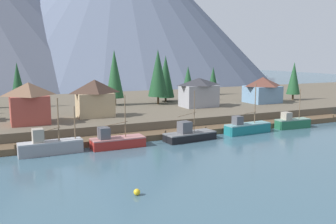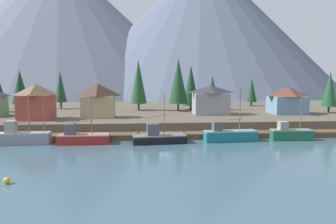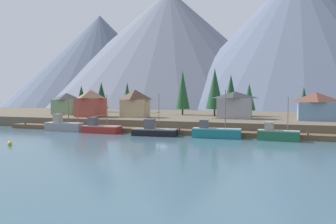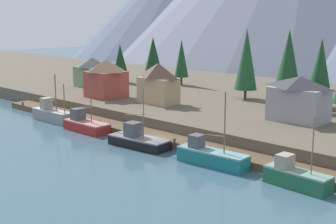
# 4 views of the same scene
# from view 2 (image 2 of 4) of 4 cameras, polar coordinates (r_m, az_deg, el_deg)

# --- Properties ---
(ground_plane) EXTENTS (400.00, 400.00, 1.00)m
(ground_plane) POSITION_cam_2_polar(r_m,az_deg,el_deg) (77.34, -2.12, -2.51)
(ground_plane) COLOR #3D5B6B
(dock) EXTENTS (80.00, 4.00, 1.60)m
(dock) POSITION_cam_2_polar(r_m,az_deg,el_deg) (59.43, -1.33, -4.14)
(dock) COLOR brown
(dock) RESTS_ON ground_plane
(shoreline_bank) EXTENTS (400.00, 56.00, 2.50)m
(shoreline_bank) POSITION_cam_2_polar(r_m,az_deg,el_deg) (89.00, -2.48, -0.24)
(shoreline_bank) COLOR brown
(shoreline_bank) RESTS_ON ground_plane
(mountain_central_peak) EXTENTS (179.64, 179.64, 81.90)m
(mountain_central_peak) POSITION_cam_2_polar(r_m,az_deg,el_deg) (211.61, -18.13, 13.92)
(mountain_central_peak) COLOR slate
(mountain_central_peak) RESTS_ON ground_plane
(mountain_east_peak) EXTENTS (156.44, 156.44, 80.71)m
(mountain_east_peak) POSITION_cam_2_polar(r_m,az_deg,el_deg) (195.95, 5.81, 14.66)
(mountain_east_peak) COLOR slate
(mountain_east_peak) RESTS_ON ground_plane
(mountain_far_ridge) EXTENTS (134.83, 134.83, 69.40)m
(mountain_far_ridge) POSITION_cam_2_polar(r_m,az_deg,el_deg) (220.20, 11.58, 12.13)
(mountain_far_ridge) COLOR #4C566B
(mountain_far_ridge) RESTS_ON ground_plane
(fishing_boat_grey) EXTENTS (9.16, 2.49, 8.24)m
(fishing_boat_grey) POSITION_cam_2_polar(r_m,az_deg,el_deg) (59.34, -24.33, -3.99)
(fishing_boat_grey) COLOR gray
(fishing_boat_grey) RESTS_ON ground_plane
(fishing_boat_red) EXTENTS (8.38, 3.02, 8.26)m
(fishing_boat_red) POSITION_cam_2_polar(r_m,az_deg,el_deg) (56.51, -14.75, -4.34)
(fishing_boat_red) COLOR maroon
(fishing_boat_red) RESTS_ON ground_plane
(fishing_boat_black) EXTENTS (9.23, 4.00, 8.47)m
(fishing_boat_black) POSITION_cam_2_polar(r_m,az_deg,el_deg) (55.21, -1.71, -4.44)
(fishing_boat_black) COLOR black
(fishing_boat_black) RESTS_ON ground_plane
(fishing_boat_teal) EXTENTS (9.24, 3.03, 9.21)m
(fishing_boat_teal) POSITION_cam_2_polar(r_m,az_deg,el_deg) (57.69, 10.68, -3.96)
(fishing_boat_teal) COLOR #196B70
(fishing_boat_teal) RESTS_ON ground_plane
(fishing_boat_green) EXTENTS (7.23, 2.66, 7.77)m
(fishing_boat_green) POSITION_cam_2_polar(r_m,az_deg,el_deg) (61.76, 20.63, -3.56)
(fishing_boat_green) COLOR #1E5B3D
(fishing_boat_green) RESTS_ON ground_plane
(house_blue) EXTENTS (8.02, 7.02, 6.41)m
(house_blue) POSITION_cam_2_polar(r_m,az_deg,el_deg) (81.83, 20.10, 2.02)
(house_blue) COLOR #6689A8
(house_blue) RESTS_ON shoreline_bank
(house_tan) EXTENTS (7.21, 4.41, 7.24)m
(house_tan) POSITION_cam_2_polar(r_m,az_deg,el_deg) (71.01, -12.13, 2.03)
(house_tan) COLOR tan
(house_tan) RESTS_ON shoreline_bank
(house_grey) EXTENTS (8.34, 5.63, 6.67)m
(house_grey) POSITION_cam_2_polar(r_m,az_deg,el_deg) (76.12, 7.49, 2.15)
(house_grey) COLOR gray
(house_grey) RESTS_ON shoreline_bank
(house_red) EXTENTS (6.64, 6.51, 7.22)m
(house_red) POSITION_cam_2_polar(r_m,az_deg,el_deg) (71.59, -22.04, 1.75)
(house_red) COLOR #9E4238
(house_red) RESTS_ON shoreline_bank
(conifer_near_left) EXTENTS (3.53, 3.53, 10.01)m
(conifer_near_left) POSITION_cam_2_polar(r_m,az_deg,el_deg) (87.61, 26.43, 3.64)
(conifer_near_left) COLOR #4C3823
(conifer_near_left) RESTS_ON shoreline_bank
(conifer_near_right) EXTENTS (4.24, 4.24, 13.13)m
(conifer_near_right) POSITION_cam_2_polar(r_m,az_deg,el_deg) (84.98, -5.19, 5.32)
(conifer_near_right) COLOR #4C3823
(conifer_near_right) RESTS_ON shoreline_bank
(conifer_mid_left) EXTENTS (3.19, 3.19, 10.29)m
(conifer_mid_left) POSITION_cam_2_polar(r_m,az_deg,el_deg) (92.92, -18.30, 4.25)
(conifer_mid_left) COLOR #4C3823
(conifer_mid_left) RESTS_ON shoreline_bank
(conifer_mid_right) EXTENTS (3.53, 3.53, 9.06)m
(conifer_mid_right) POSITION_cam_2_polar(r_m,az_deg,el_deg) (86.36, 7.73, 3.89)
(conifer_mid_right) COLOR #4C3823
(conifer_mid_right) RESTS_ON shoreline_bank
(conifer_back_left) EXTENTS (4.89, 4.89, 13.22)m
(conifer_back_left) POSITION_cam_2_polar(r_m,az_deg,el_deg) (83.00, 1.81, 5.41)
(conifer_back_left) COLOR #4C3823
(conifer_back_left) RESTS_ON shoreline_bank
(conifer_back_right) EXTENTS (4.62, 4.62, 10.53)m
(conifer_back_right) POSITION_cam_2_polar(r_m,az_deg,el_deg) (98.22, -24.45, 3.99)
(conifer_back_right) COLOR #4C3823
(conifer_back_right) RESTS_ON shoreline_bank
(conifer_far_left) EXTENTS (3.20, 3.20, 8.36)m
(conifer_far_left) POSITION_cam_2_polar(r_m,az_deg,el_deg) (101.03, 14.40, 3.75)
(conifer_far_left) COLOR #4C3823
(conifer_far_left) RESTS_ON shoreline_bank
(conifer_far_right) EXTENTS (4.50, 4.50, 11.75)m
(conifer_far_right) POSITION_cam_2_polar(r_m,az_deg,el_deg) (87.48, 4.03, 4.67)
(conifer_far_right) COLOR #4C3823
(conifer_far_right) RESTS_ON shoreline_bank
(channel_buoy) EXTENTS (0.70, 0.70, 0.70)m
(channel_buoy) POSITION_cam_2_polar(r_m,az_deg,el_deg) (38.56, -26.34, -10.68)
(channel_buoy) COLOR gold
(channel_buoy) RESTS_ON ground_plane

